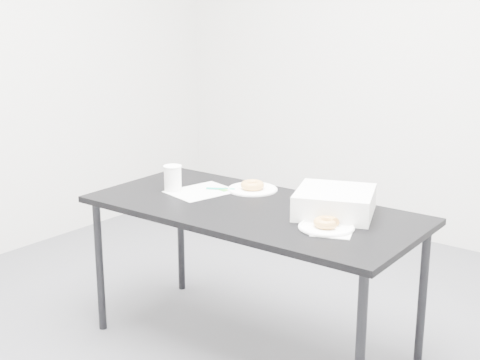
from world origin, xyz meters
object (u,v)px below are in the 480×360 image
Objects in this scene: plate_near at (326,227)px; donut_near at (326,222)px; pen at (220,189)px; donut_far at (252,185)px; scorecard at (201,191)px; plate_far at (252,189)px; table at (252,218)px; coffee_cup at (173,178)px; bakery_box at (335,202)px.

plate_near is 0.02m from donut_near.
pen is 0.16m from donut_far.
scorecard is 2.82× the size of donut_near.
donut_near is at bearing 5.45° from scorecard.
plate_far is at bearing 0.00° from donut_far.
plate_near reaches higher than table.
donut_far is (-0.60, 0.28, 0.02)m from plate_near.
pen reaches higher than scorecard.
plate_near is 0.66m from donut_far.
plate_near is (0.79, -0.10, 0.01)m from scorecard.
coffee_cup is (-0.31, -0.25, 0.06)m from plate_far.
plate_near is 1.98× the size of donut_far.
pen is 1.11× the size of coffee_cup.
scorecard is 2.15× the size of pen.
bakery_box is (-0.07, 0.19, 0.03)m from donut_near.
coffee_cup reaches higher than bakery_box.
donut_near is at bearing -25.06° from plate_far.
plate_near is 1.81× the size of coffee_cup.
donut_far is 0.35× the size of bakery_box.
scorecard is 1.23× the size of plate_far.
plate_far is at bearing 154.94° from donut_near.
donut_far is at bearing 148.82° from bakery_box.
plate_far reaches higher than scorecard.
donut_near is 0.93× the size of donut_far.
pen is 0.66m from bakery_box.
scorecard is at bearing -135.73° from plate_far.
plate_near is at bearing -25.06° from donut_far.
pen reaches higher than table.
donut_near is at bearing -44.28° from pen.
coffee_cup reaches higher than pen.
donut_near reaches higher than table.
coffee_cup reaches higher than plate_near.
scorecard is at bearing 30.30° from coffee_cup.
table is 14.37× the size of donut_near.
donut_far is 0.54m from bakery_box.
donut_near is (0.73, -0.18, 0.02)m from pen.
bakery_box reaches higher than plate_far.
scorecard is 2.63× the size of donut_far.
scorecard is at bearing 165.72° from bakery_box.
scorecard is 0.16m from coffee_cup.
scorecard is 0.26m from plate_far.
plate_near is 0.70× the size of bakery_box.
table is at bearing -53.02° from plate_far.
pen is at bearing 166.01° from plate_near.
table is 0.33m from pen.
donut_far is at bearing 154.94° from donut_near.
donut_far is at bearing 154.94° from plate_near.
scorecard is (-0.36, 0.05, 0.06)m from table.
pen is at bearing 159.30° from bakery_box.
bakery_box is (0.71, 0.09, 0.05)m from scorecard.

